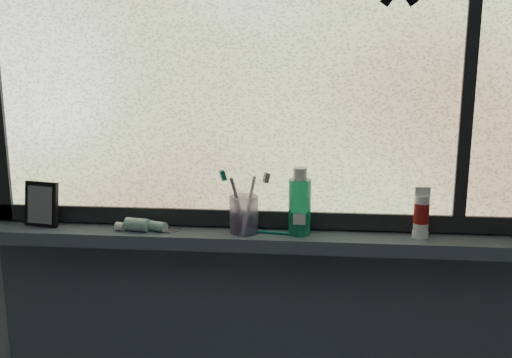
{
  "coord_description": "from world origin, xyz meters",
  "views": [
    {
      "loc": [
        0.17,
        -0.36,
        1.53
      ],
      "look_at": [
        0.03,
        1.05,
        1.22
      ],
      "focal_mm": 40.0,
      "sensor_mm": 36.0,
      "label": 1
    }
  ],
  "objects_px": {
    "toothbrush_cup": "(244,214)",
    "cream_tube": "(422,211)",
    "vanity_mirror": "(42,204)",
    "mouthwash_bottle": "(300,201)"
  },
  "relations": [
    {
      "from": "vanity_mirror",
      "to": "toothbrush_cup",
      "type": "bearing_deg",
      "value": 10.24
    },
    {
      "from": "vanity_mirror",
      "to": "toothbrush_cup",
      "type": "height_order",
      "value": "vanity_mirror"
    },
    {
      "from": "toothbrush_cup",
      "to": "cream_tube",
      "type": "xyz_separation_m",
      "value": [
        0.51,
        0.0,
        0.02
      ]
    },
    {
      "from": "toothbrush_cup",
      "to": "mouthwash_bottle",
      "type": "relative_size",
      "value": 0.68
    },
    {
      "from": "toothbrush_cup",
      "to": "vanity_mirror",
      "type": "bearing_deg",
      "value": 179.04
    },
    {
      "from": "vanity_mirror",
      "to": "mouthwash_bottle",
      "type": "height_order",
      "value": "mouthwash_bottle"
    },
    {
      "from": "mouthwash_bottle",
      "to": "toothbrush_cup",
      "type": "bearing_deg",
      "value": -179.39
    },
    {
      "from": "vanity_mirror",
      "to": "mouthwash_bottle",
      "type": "bearing_deg",
      "value": 10.56
    },
    {
      "from": "vanity_mirror",
      "to": "toothbrush_cup",
      "type": "relative_size",
      "value": 1.24
    },
    {
      "from": "vanity_mirror",
      "to": "cream_tube",
      "type": "distance_m",
      "value": 1.12
    }
  ]
}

